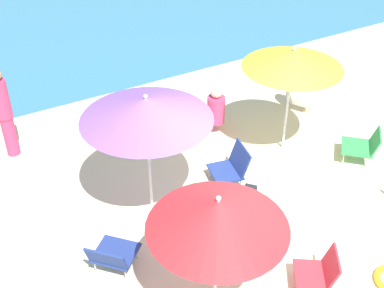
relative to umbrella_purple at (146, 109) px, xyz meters
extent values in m
plane|color=beige|center=(1.36, -1.35, -1.75)|extent=(40.00, 40.00, 0.00)
cylinder|color=silver|center=(0.00, 0.00, -0.79)|extent=(0.04, 0.04, 1.92)
cone|color=#8E56C6|center=(0.00, 0.00, 0.00)|extent=(1.87, 1.87, 0.33)
sphere|color=silver|center=(0.00, 0.00, 0.20)|extent=(0.06, 0.06, 0.06)
cylinder|color=silver|center=(-0.11, -2.04, -0.90)|extent=(0.04, 0.04, 1.71)
cone|color=red|center=(-0.11, -2.04, -0.24)|extent=(1.63, 1.63, 0.39)
sphere|color=silver|center=(-0.11, -2.04, -0.01)|extent=(0.06, 0.06, 0.06)
cylinder|color=silver|center=(2.74, 0.25, -0.80)|extent=(0.04, 0.04, 1.90)
cone|color=yellow|center=(2.74, 0.25, 0.00)|extent=(1.66, 1.66, 0.29)
sphere|color=silver|center=(2.74, 0.25, 0.18)|extent=(0.06, 0.06, 0.06)
cube|color=navy|center=(1.29, -0.08, -1.53)|extent=(0.56, 0.64, 0.03)
cube|color=navy|center=(1.54, -0.13, -1.32)|extent=(0.27, 0.58, 0.42)
cylinder|color=silver|center=(1.07, -0.26, -1.65)|extent=(0.02, 0.02, 0.20)
cylinder|color=silver|center=(1.16, 0.18, -1.65)|extent=(0.02, 0.02, 0.20)
cylinder|color=silver|center=(1.43, -0.33, -1.65)|extent=(0.02, 0.02, 0.20)
cylinder|color=silver|center=(1.52, 0.11, -1.65)|extent=(0.02, 0.02, 0.20)
cube|color=red|center=(1.10, -2.43, -1.53)|extent=(0.63, 0.65, 0.03)
cube|color=red|center=(1.29, -2.55, -1.35)|extent=(0.39, 0.49, 0.35)
cylinder|color=silver|center=(1.07, -2.17, -1.65)|extent=(0.02, 0.02, 0.21)
cylinder|color=silver|center=(1.35, -2.36, -1.65)|extent=(0.02, 0.02, 0.21)
cube|color=teal|center=(0.73, -1.04, -1.51)|extent=(0.72, 0.72, 0.03)
cube|color=teal|center=(0.91, -0.87, -1.31)|extent=(0.48, 0.49, 0.37)
cylinder|color=silver|center=(0.74, -1.33, -1.64)|extent=(0.02, 0.02, 0.23)
cylinder|color=silver|center=(0.44, -1.02, -1.64)|extent=(0.02, 0.02, 0.23)
cylinder|color=silver|center=(1.01, -1.07, -1.64)|extent=(0.02, 0.02, 0.23)
cylinder|color=silver|center=(0.71, -0.76, -1.64)|extent=(0.02, 0.02, 0.23)
cube|color=#33934C|center=(3.63, -0.65, -1.50)|extent=(0.75, 0.75, 0.03)
cube|color=#33934C|center=(3.82, -0.84, -1.33)|extent=(0.47, 0.49, 0.33)
cylinder|color=silver|center=(3.33, -0.67, -1.63)|extent=(0.02, 0.02, 0.24)
cylinder|color=silver|center=(3.63, -0.35, -1.63)|extent=(0.02, 0.02, 0.24)
cylinder|color=silver|center=(3.63, -0.95, -1.63)|extent=(0.02, 0.02, 0.24)
cylinder|color=silver|center=(3.93, -0.63, -1.63)|extent=(0.02, 0.02, 0.24)
cube|color=navy|center=(-0.94, -0.86, -1.51)|extent=(0.75, 0.75, 0.03)
cube|color=navy|center=(-1.14, -1.04, -1.35)|extent=(0.47, 0.49, 0.32)
cylinder|color=silver|center=(-0.94, -0.56, -1.64)|extent=(0.02, 0.02, 0.23)
cylinder|color=silver|center=(-0.64, -0.88, -1.64)|extent=(0.02, 0.02, 0.23)
cylinder|color=silver|center=(-1.24, -0.84, -1.64)|extent=(0.02, 0.02, 0.23)
cylinder|color=silver|center=(-0.94, -1.16, -1.64)|extent=(0.02, 0.02, 0.23)
cube|color=silver|center=(3.86, 1.14, -1.53)|extent=(0.42, 0.45, 0.12)
cylinder|color=#DBAD84|center=(3.94, 1.00, -1.64)|extent=(0.12, 0.12, 0.22)
cylinder|color=silver|center=(3.78, 1.30, -1.31)|extent=(0.28, 0.28, 0.44)
sphere|color=#DBAD84|center=(3.78, 1.30, -0.99)|extent=(0.20, 0.20, 0.20)
cylinder|color=#DB3866|center=(-1.53, 2.46, -1.37)|extent=(0.23, 0.23, 0.76)
cylinder|color=#DB3866|center=(-1.53, 2.46, -0.64)|extent=(0.27, 0.27, 0.69)
cube|color=#DB3866|center=(1.91, 1.49, -1.55)|extent=(0.43, 0.45, 0.12)
cylinder|color=beige|center=(1.86, 1.64, -1.65)|extent=(0.12, 0.12, 0.21)
cylinder|color=#DB3866|center=(1.97, 1.32, -1.29)|extent=(0.33, 0.33, 0.52)
sphere|color=beige|center=(1.97, 1.32, -0.92)|extent=(0.22, 0.22, 0.22)
cube|color=black|center=(1.34, -0.70, -1.61)|extent=(0.31, 0.30, 0.29)
camera|label=1|loc=(-2.40, -5.52, 3.60)|focal=47.91mm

